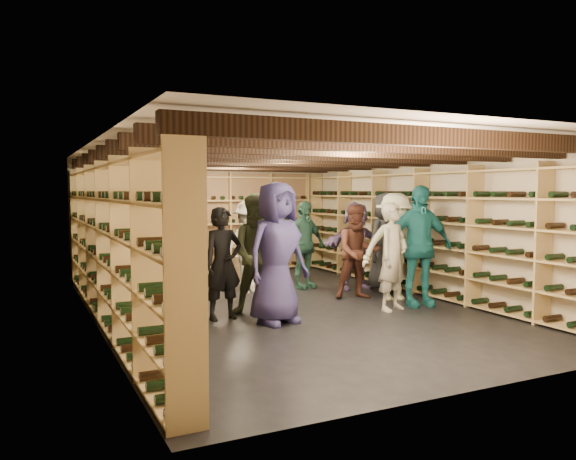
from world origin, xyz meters
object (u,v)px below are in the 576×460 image
(crate_stack_left, at_px, (229,270))
(person_3, at_px, (395,247))
(person_7, at_px, (393,257))
(person_12, at_px, (387,242))
(person_6, at_px, (277,253))
(person_1, at_px, (223,263))
(person_9, at_px, (249,247))
(person_2, at_px, (260,255))
(person_4, at_px, (418,246))
(person_8, at_px, (358,252))
(person_0, at_px, (182,254))
(person_10, at_px, (304,245))
(crate_stack_right, at_px, (194,272))
(person_11, at_px, (356,245))
(person_5, at_px, (135,258))
(crate_loose, at_px, (219,280))

(crate_stack_left, relative_size, person_3, 0.33)
(person_7, relative_size, person_12, 0.92)
(person_6, bearing_deg, person_1, 121.60)
(person_7, bearing_deg, person_9, 100.56)
(person_2, height_order, person_4, person_4)
(person_9, bearing_deg, person_8, -49.97)
(person_0, height_order, person_10, person_0)
(person_0, distance_m, person_7, 3.10)
(person_10, bearing_deg, person_8, -87.48)
(person_6, xyz_separation_m, person_12, (2.75, 1.37, -0.07))
(crate_stack_left, bearing_deg, person_1, -111.23)
(person_9, bearing_deg, person_6, -110.93)
(crate_stack_right, bearing_deg, person_2, -87.21)
(person_0, distance_m, person_3, 3.37)
(person_6, bearing_deg, person_2, 76.36)
(person_10, relative_size, person_11, 1.01)
(person_7, bearing_deg, person_12, 36.56)
(person_0, relative_size, person_3, 0.98)
(person_3, distance_m, person_5, 4.07)
(person_0, distance_m, person_12, 3.66)
(person_1, xyz_separation_m, person_12, (3.31, 0.84, 0.10))
(person_12, bearing_deg, person_3, -126.92)
(crate_stack_left, distance_m, person_7, 3.67)
(crate_stack_left, relative_size, person_5, 0.39)
(person_6, bearing_deg, crate_loose, 69.32)
(person_7, bearing_deg, crate_stack_right, 100.19)
(person_6, bearing_deg, crate_stack_right, 77.44)
(person_7, xyz_separation_m, person_9, (-1.38, 2.24, -0.00))
(person_10, xyz_separation_m, person_11, (0.82, -0.46, -0.00))
(person_2, height_order, person_6, person_6)
(crate_loose, bearing_deg, person_1, -107.62)
(person_3, bearing_deg, person_4, -72.17)
(crate_stack_left, height_order, person_4, person_4)
(person_8, bearing_deg, person_12, 40.81)
(person_2, distance_m, person_12, 2.88)
(person_2, xyz_separation_m, person_7, (1.90, -0.55, -0.07))
(crate_loose, height_order, person_10, person_10)
(person_2, bearing_deg, person_4, 14.47)
(crate_stack_right, xyz_separation_m, person_8, (2.05, -2.35, 0.52))
(person_7, xyz_separation_m, person_11, (0.50, 1.78, -0.01))
(person_2, distance_m, person_9, 1.77)
(person_1, bearing_deg, person_3, -5.64)
(person_0, xyz_separation_m, person_10, (2.47, 0.90, -0.05))
(person_7, xyz_separation_m, person_12, (0.87, 1.37, 0.07))
(person_8, xyz_separation_m, person_11, (0.47, 0.79, 0.01))
(crate_loose, xyz_separation_m, person_11, (2.06, -1.54, 0.70))
(person_9, xyz_separation_m, person_10, (1.05, -0.00, -0.01))
(person_7, bearing_deg, person_2, 142.74)
(crate_loose, height_order, person_4, person_4)
(crate_loose, xyz_separation_m, person_0, (-1.24, -1.99, 0.76))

